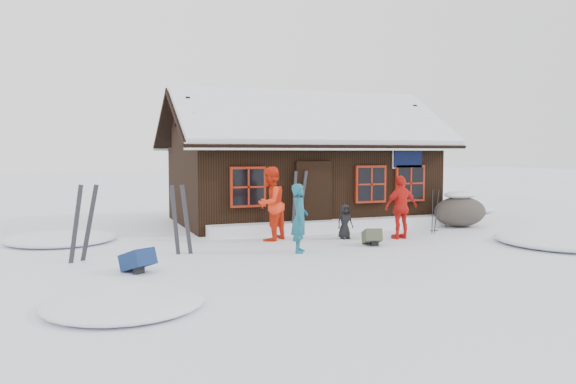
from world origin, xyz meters
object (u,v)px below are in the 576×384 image
object	(u,v)px
skier_orange_left	(270,204)
skier_crouched	(345,222)
boulder	(460,210)
ski_pair_left	(83,224)
ski_poles	(434,212)
skier_teal	(300,218)
skier_orange_right	(401,207)
backpack_blue	(138,264)
backpack_olive	(372,239)

from	to	relation	value
skier_orange_left	skier_crouched	xyz separation A→B (m)	(1.96, -0.44, -0.51)
skier_crouched	boulder	bearing A→B (deg)	8.98
ski_pair_left	boulder	bearing A→B (deg)	-5.27
skier_crouched	ski_poles	world-z (taller)	ski_poles
skier_teal	skier_orange_right	xyz separation A→B (m)	(3.33, 0.95, 0.05)
ski_poles	backpack_blue	distance (m)	8.83
skier_teal	skier_orange_right	bearing A→B (deg)	-48.29
skier_teal	skier_orange_right	distance (m)	3.46
skier_orange_left	boulder	world-z (taller)	skier_orange_left
skier_orange_left	skier_crouched	distance (m)	2.07
skier_orange_left	skier_crouched	world-z (taller)	skier_orange_left
skier_crouched	ski_pair_left	size ratio (longest dim) A/B	0.55
skier_crouched	backpack_olive	distance (m)	1.25
skier_teal	backpack_olive	size ratio (longest dim) A/B	2.91
backpack_blue	backpack_olive	xyz separation A→B (m)	(5.81, 1.17, -0.02)
skier_teal	boulder	xyz separation A→B (m)	(6.40, 2.43, -0.29)
skier_crouched	boulder	distance (m)	4.57
skier_orange_right	backpack_blue	xyz separation A→B (m)	(-7.06, -1.83, -0.69)
ski_poles	backpack_olive	size ratio (longest dim) A/B	2.37
skier_teal	backpack_olive	distance (m)	2.19
skier_orange_right	ski_poles	world-z (taller)	skier_orange_right
ski_poles	backpack_blue	world-z (taller)	ski_poles
skier_orange_right	skier_crouched	world-z (taller)	skier_orange_right
skier_crouched	backpack_olive	world-z (taller)	skier_crouched
skier_crouched	backpack_olive	xyz separation A→B (m)	(0.15, -1.20, -0.31)
skier_orange_left	ski_poles	world-z (taller)	skier_orange_left
boulder	backpack_blue	xyz separation A→B (m)	(-10.14, -3.31, -0.34)
boulder	backpack_blue	world-z (taller)	boulder
skier_orange_left	boulder	bearing A→B (deg)	146.78
skier_orange_right	boulder	xyz separation A→B (m)	(3.07, 1.48, -0.34)
skier_orange_right	backpack_olive	xyz separation A→B (m)	(-1.26, -0.66, -0.70)
skier_teal	ski_pair_left	size ratio (longest dim) A/B	0.95
skier_orange_right	backpack_blue	bearing A→B (deg)	11.04
backpack_blue	skier_orange_right	bearing A→B (deg)	-14.96
skier_teal	backpack_blue	world-z (taller)	skier_teal
skier_crouched	backpack_olive	bearing A→B (deg)	-85.82
skier_teal	skier_orange_left	size ratio (longest dim) A/B	0.82
skier_teal	skier_orange_left	xyz separation A→B (m)	(-0.04, 1.93, 0.17)
skier_orange_left	ski_pair_left	xyz separation A→B (m)	(-4.66, -1.25, -0.17)
skier_orange_left	backpack_blue	world-z (taller)	skier_orange_left
boulder	backpack_olive	distance (m)	4.84
skier_crouched	ski_poles	xyz separation A→B (m)	(2.84, -0.02, 0.15)
skier_orange_right	skier_crouched	bearing A→B (deg)	-24.48
skier_teal	boulder	bearing A→B (deg)	-43.47
ski_poles	skier_crouched	bearing A→B (deg)	179.52
skier_crouched	ski_pair_left	bearing A→B (deg)	-175.90
boulder	ski_poles	xyz separation A→B (m)	(-1.64, -0.96, 0.10)
skier_teal	skier_orange_right	size ratio (longest dim) A/B	0.94
skier_orange_left	ski_pair_left	size ratio (longest dim) A/B	1.15
skier_crouched	skier_orange_right	bearing A→B (deg)	-23.84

